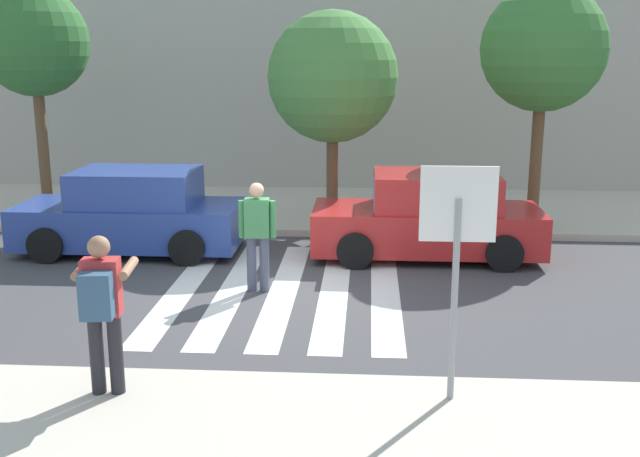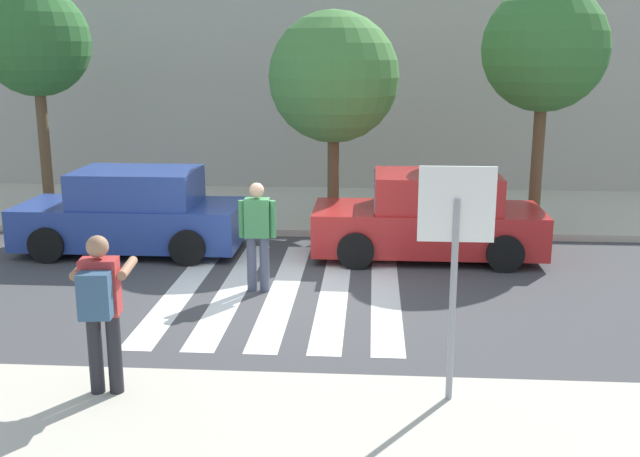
# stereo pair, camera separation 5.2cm
# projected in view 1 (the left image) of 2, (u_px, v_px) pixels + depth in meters

# --- Properties ---
(ground_plane) EXTENTS (120.00, 120.00, 0.00)m
(ground_plane) POSITION_uv_depth(u_px,v_px,m) (282.00, 294.00, 11.64)
(ground_plane) COLOR #424244
(sidewalk_far) EXTENTS (60.00, 4.80, 0.14)m
(sidewalk_far) POSITION_uv_depth(u_px,v_px,m) (312.00, 209.00, 17.44)
(sidewalk_far) COLOR beige
(sidewalk_far) RESTS_ON ground
(building_facade_far) EXTENTS (56.00, 4.00, 5.61)m
(building_facade_far) POSITION_uv_depth(u_px,v_px,m) (323.00, 81.00, 21.07)
(building_facade_far) COLOR #ADA89E
(building_facade_far) RESTS_ON ground
(crosswalk_stripe_0) EXTENTS (0.44, 5.20, 0.01)m
(crosswalk_stripe_0) POSITION_uv_depth(u_px,v_px,m) (184.00, 287.00, 11.93)
(crosswalk_stripe_0) COLOR silver
(crosswalk_stripe_0) RESTS_ON ground
(crosswalk_stripe_1) EXTENTS (0.44, 5.20, 0.01)m
(crosswalk_stripe_1) POSITION_uv_depth(u_px,v_px,m) (234.00, 288.00, 11.88)
(crosswalk_stripe_1) COLOR silver
(crosswalk_stripe_1) RESTS_ON ground
(crosswalk_stripe_2) EXTENTS (0.44, 5.20, 0.01)m
(crosswalk_stripe_2) POSITION_uv_depth(u_px,v_px,m) (284.00, 289.00, 11.83)
(crosswalk_stripe_2) COLOR silver
(crosswalk_stripe_2) RESTS_ON ground
(crosswalk_stripe_3) EXTENTS (0.44, 5.20, 0.01)m
(crosswalk_stripe_3) POSITION_uv_depth(u_px,v_px,m) (334.00, 290.00, 11.78)
(crosswalk_stripe_3) COLOR silver
(crosswalk_stripe_3) RESTS_ON ground
(crosswalk_stripe_4) EXTENTS (0.44, 5.20, 0.01)m
(crosswalk_stripe_4) POSITION_uv_depth(u_px,v_px,m) (385.00, 291.00, 11.73)
(crosswalk_stripe_4) COLOR silver
(crosswalk_stripe_4) RESTS_ON ground
(stop_sign) EXTENTS (0.76, 0.08, 2.46)m
(stop_sign) POSITION_uv_depth(u_px,v_px,m) (457.00, 233.00, 7.45)
(stop_sign) COLOR gray
(stop_sign) RESTS_ON sidewalk_near
(photographer_with_backpack) EXTENTS (0.64, 0.88, 1.72)m
(photographer_with_backpack) POSITION_uv_depth(u_px,v_px,m) (102.00, 302.00, 7.72)
(photographer_with_backpack) COLOR #232328
(photographer_with_backpack) RESTS_ON sidewalk_near
(pedestrian_crossing) EXTENTS (0.58, 0.25, 1.72)m
(pedestrian_crossing) POSITION_uv_depth(u_px,v_px,m) (257.00, 231.00, 11.54)
(pedestrian_crossing) COLOR #474C60
(pedestrian_crossing) RESTS_ON ground
(parked_car_blue) EXTENTS (4.10, 1.92, 1.55)m
(parked_car_blue) POSITION_uv_depth(u_px,v_px,m) (132.00, 214.00, 13.89)
(parked_car_blue) COLOR #284293
(parked_car_blue) RESTS_ON ground
(parked_car_red) EXTENTS (4.10, 1.92, 1.55)m
(parked_car_red) POSITION_uv_depth(u_px,v_px,m) (429.00, 218.00, 13.55)
(parked_car_red) COLOR red
(parked_car_red) RESTS_ON ground
(street_tree_west) EXTENTS (2.35, 2.35, 4.89)m
(street_tree_west) POSITION_uv_depth(u_px,v_px,m) (34.00, 43.00, 16.12)
(street_tree_west) COLOR brown
(street_tree_west) RESTS_ON sidewalk_far
(street_tree_center) EXTENTS (2.66, 2.66, 4.34)m
(street_tree_center) POSITION_uv_depth(u_px,v_px,m) (333.00, 78.00, 15.13)
(street_tree_center) COLOR brown
(street_tree_center) RESTS_ON sidewalk_far
(street_tree_east) EXTENTS (2.48, 2.48, 4.81)m
(street_tree_east) POSITION_uv_depth(u_px,v_px,m) (543.00, 50.00, 14.66)
(street_tree_east) COLOR brown
(street_tree_east) RESTS_ON sidewalk_far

